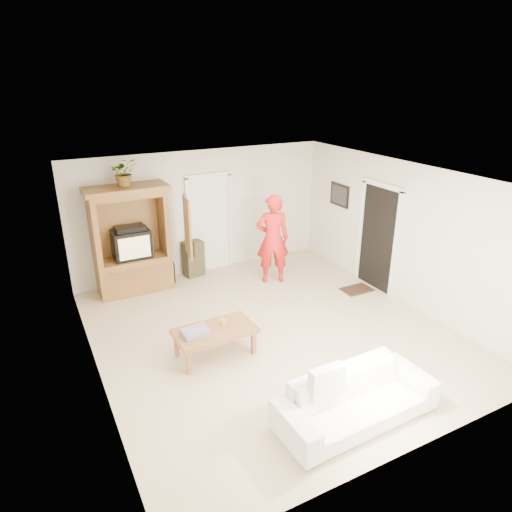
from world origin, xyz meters
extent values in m
plane|color=tan|center=(0.00, 0.00, 0.00)|extent=(6.00, 6.00, 0.00)
plane|color=white|center=(0.00, 0.00, 2.60)|extent=(6.00, 6.00, 0.00)
plane|color=silver|center=(0.00, 3.00, 1.30)|extent=(5.50, 0.00, 5.50)
plane|color=silver|center=(0.00, -3.00, 1.30)|extent=(5.50, 0.00, 5.50)
plane|color=silver|center=(-2.75, 0.00, 1.30)|extent=(0.00, 6.00, 6.00)
plane|color=silver|center=(2.75, 0.00, 1.30)|extent=(0.00, 6.00, 6.00)
cube|color=#94612D|center=(-1.60, 2.65, 0.35)|extent=(1.40, 0.60, 0.70)
cube|color=#94612D|center=(-2.25, 2.65, 1.30)|extent=(0.10, 0.60, 1.20)
cube|color=#94612D|center=(-0.95, 2.65, 1.30)|extent=(0.10, 0.60, 1.20)
cube|color=#94612D|center=(-1.60, 2.92, 1.30)|extent=(1.40, 0.06, 1.20)
cube|color=#94612D|center=(-1.60, 2.65, 1.95)|extent=(1.40, 0.60, 0.10)
cube|color=#94612D|center=(-1.60, 2.65, 2.05)|extent=(1.52, 0.68, 0.10)
cube|color=#94612D|center=(-0.62, 2.18, 1.30)|extent=(0.16, 0.67, 1.15)
cube|color=black|center=(-1.60, 2.68, 0.97)|extent=(0.70, 0.52, 0.55)
cube|color=tan|center=(-1.60, 2.41, 0.98)|extent=(0.58, 0.02, 0.42)
cube|color=black|center=(-1.60, 2.65, 1.29)|extent=(0.55, 0.35, 0.08)
cube|color=brown|center=(-1.60, 2.37, 0.45)|extent=(1.19, 0.03, 0.25)
cube|color=white|center=(0.15, 2.97, 1.02)|extent=(0.85, 0.05, 2.04)
cube|color=black|center=(2.73, 0.60, 1.02)|extent=(0.05, 0.90, 2.04)
cube|color=black|center=(2.73, 1.90, 1.60)|extent=(0.03, 0.60, 0.48)
cube|color=#382316|center=(2.30, 0.60, 0.01)|extent=(0.60, 0.40, 0.02)
imported|color=#4C7238|center=(-1.60, 2.63, 2.36)|extent=(0.49, 0.44, 0.52)
imported|color=red|center=(1.02, 1.77, 0.92)|extent=(0.79, 0.65, 1.85)
imported|color=white|center=(-0.09, -2.28, 0.30)|extent=(2.08, 0.87, 0.60)
cube|color=brown|center=(-1.08, -0.19, 0.42)|extent=(1.23, 0.69, 0.07)
cube|color=brown|center=(-1.60, -0.45, 0.19)|extent=(0.07, 0.07, 0.38)
cube|color=brown|center=(-1.62, 0.05, 0.19)|extent=(0.07, 0.07, 0.38)
cube|color=brown|center=(-0.55, -0.43, 0.19)|extent=(0.07, 0.07, 0.38)
cube|color=brown|center=(-0.56, 0.08, 0.19)|extent=(0.07, 0.07, 0.38)
cube|color=#D64766|center=(-1.39, -0.19, 0.49)|extent=(0.39, 0.29, 0.08)
cylinder|color=tan|center=(-0.92, -0.13, 0.50)|extent=(0.08, 0.08, 0.10)
camera|label=1|loc=(-3.29, -5.74, 4.00)|focal=32.00mm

